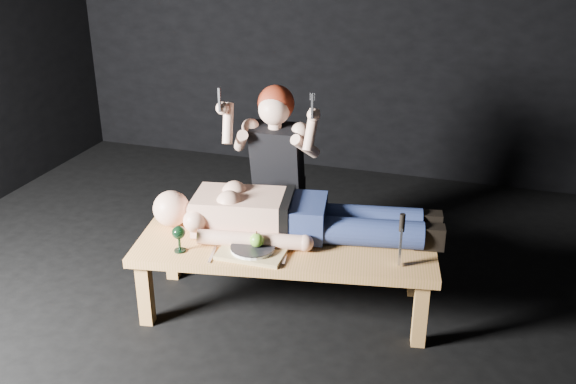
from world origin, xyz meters
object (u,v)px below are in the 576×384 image
object	(u,v)px
kneeling_woman	(280,172)
lying_man	(298,212)
goblet	(179,239)
serving_tray	(253,251)
carving_knife	(401,240)
table	(285,276)

from	to	relation	value
kneeling_woman	lying_man	bearing A→B (deg)	-63.59
goblet	serving_tray	bearing A→B (deg)	14.22
lying_man	carving_knife	world-z (taller)	carving_knife
serving_tray	kneeling_woman	bearing A→B (deg)	96.43
lying_man	kneeling_woman	size ratio (longest dim) A/B	1.46
kneeling_woman	goblet	distance (m)	0.93
table	goblet	distance (m)	0.68
kneeling_woman	goblet	xyz separation A→B (m)	(-0.32, -0.86, -0.11)
lying_man	serving_tray	distance (m)	0.38
table	carving_knife	size ratio (longest dim) A/B	5.58
table	goblet	world-z (taller)	goblet
lying_man	kneeling_woman	distance (m)	0.52
table	serving_tray	xyz separation A→B (m)	(-0.14, -0.18, 0.24)
table	lying_man	bearing A→B (deg)	65.19
goblet	carving_knife	bearing A→B (deg)	9.97
serving_tray	goblet	bearing A→B (deg)	-165.78
lying_man	serving_tray	bearing A→B (deg)	-128.61
kneeling_woman	serving_tray	distance (m)	0.79
serving_tray	carving_knife	bearing A→B (deg)	7.80
table	lying_man	world-z (taller)	lying_man
lying_man	serving_tray	xyz separation A→B (m)	(-0.17, -0.31, -0.13)
lying_man	serving_tray	world-z (taller)	lying_man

